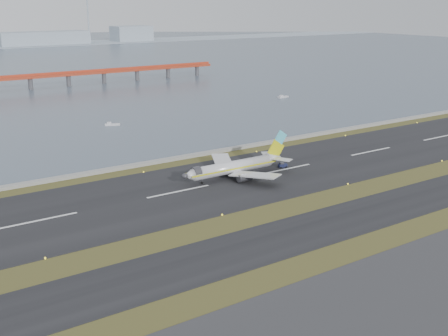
{
  "coord_description": "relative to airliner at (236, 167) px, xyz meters",
  "views": [
    {
      "loc": [
        -73.94,
        -103.28,
        52.33
      ],
      "look_at": [
        10.34,
        22.0,
        7.35
      ],
      "focal_mm": 45.0,
      "sensor_mm": 36.0,
      "label": 1
    }
  ],
  "objects": [
    {
      "name": "airliner",
      "position": [
        0.0,
        0.0,
        0.0
      ],
      "size": [
        38.52,
        32.89,
        12.8
      ],
      "color": "silver",
      "rests_on": "ground"
    },
    {
      "name": "workboat_near",
      "position": [
        -1.91,
        92.13,
        -2.96
      ],
      "size": [
        6.77,
        4.5,
        1.58
      ],
      "rotation": [
        0.0,
        0.0,
        -0.42
      ],
      "color": "silver",
      "rests_on": "ground"
    },
    {
      "name": "runway_strip",
      "position": [
        -21.7,
        -2.04,
        -3.41
      ],
      "size": [
        1000.0,
        45.0,
        0.1
      ],
      "primitive_type": "cube",
      "color": "black",
      "rests_on": "ground"
    },
    {
      "name": "pushback_tug",
      "position": [
        18.49,
        0.08,
        -2.58
      ],
      "size": [
        3.13,
        2.24,
        1.81
      ],
      "rotation": [
        0.0,
        0.0,
        -0.24
      ],
      "color": "#141939",
      "rests_on": "ground"
    },
    {
      "name": "ground",
      "position": [
        -21.7,
        -32.04,
        -3.46
      ],
      "size": [
        1000.0,
        1000.0,
        0.0
      ],
      "primitive_type": "plane",
      "color": "#354117",
      "rests_on": "ground"
    },
    {
      "name": "taxiway_strip",
      "position": [
        -21.7,
        -44.04,
        -3.41
      ],
      "size": [
        1000.0,
        18.0,
        0.1
      ],
      "primitive_type": "cube",
      "color": "black",
      "rests_on": "ground"
    },
    {
      "name": "apron_strip",
      "position": [
        -21.7,
        -87.04,
        -3.41
      ],
      "size": [
        1000.0,
        50.0,
        0.1
      ],
      "primitive_type": "cube",
      "color": "#313134",
      "rests_on": "ground"
    },
    {
      "name": "seawall",
      "position": [
        -21.7,
        27.96,
        -2.96
      ],
      "size": [
        1000.0,
        2.5,
        1.0
      ],
      "primitive_type": "cube",
      "color": "gray",
      "rests_on": "ground"
    },
    {
      "name": "workboat_far",
      "position": [
        107.43,
        107.24,
        -2.93
      ],
      "size": [
        7.04,
        2.76,
        1.67
      ],
      "rotation": [
        0.0,
        0.0,
        0.09
      ],
      "color": "silver",
      "rests_on": "ground"
    },
    {
      "name": "red_pier",
      "position": [
        -1.7,
        217.96,
        3.82
      ],
      "size": [
        260.0,
        5.0,
        10.2
      ],
      "color": "#AB361D",
      "rests_on": "ground"
    }
  ]
}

